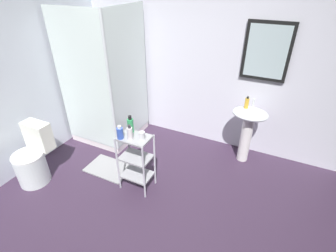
# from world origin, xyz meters

# --- Properties ---
(ground_plane) EXTENTS (4.20, 4.20, 0.02)m
(ground_plane) POSITION_xyz_m (0.00, 0.00, -0.01)
(ground_plane) COLOR #35253A
(wall_back) EXTENTS (4.20, 0.14, 2.50)m
(wall_back) POSITION_xyz_m (0.01, 1.85, 1.25)
(wall_back) COLOR silver
(wall_back) RESTS_ON ground_plane
(shower_stall) EXTENTS (0.92, 0.92, 2.00)m
(shower_stall) POSITION_xyz_m (-1.20, 1.18, 0.46)
(shower_stall) COLOR white
(shower_stall) RESTS_ON ground_plane
(pedestal_sink) EXTENTS (0.46, 0.37, 0.81)m
(pedestal_sink) POSITION_xyz_m (0.85, 1.52, 0.58)
(pedestal_sink) COLOR white
(pedestal_sink) RESTS_ON ground_plane
(sink_faucet) EXTENTS (0.03, 0.03, 0.10)m
(sink_faucet) POSITION_xyz_m (0.85, 1.64, 0.86)
(sink_faucet) COLOR silver
(sink_faucet) RESTS_ON pedestal_sink
(toilet) EXTENTS (0.37, 0.49, 0.76)m
(toilet) POSITION_xyz_m (-1.48, -0.06, 0.31)
(toilet) COLOR white
(toilet) RESTS_ON ground_plane
(storage_cart) EXTENTS (0.38, 0.28, 0.74)m
(storage_cart) POSITION_xyz_m (-0.24, 0.40, 0.44)
(storage_cart) COLOR silver
(storage_cart) RESTS_ON ground_plane
(hand_soap_bottle) EXTENTS (0.05, 0.05, 0.16)m
(hand_soap_bottle) POSITION_xyz_m (0.78, 1.53, 0.88)
(hand_soap_bottle) COLOR gold
(hand_soap_bottle) RESTS_ON pedestal_sink
(lotion_bottle_white) EXTENTS (0.06, 0.06, 0.18)m
(lotion_bottle_white) POSITION_xyz_m (-0.25, 0.35, 0.82)
(lotion_bottle_white) COLOR white
(lotion_bottle_white) RESTS_ON storage_cart
(shampoo_bottle_blue) EXTENTS (0.07, 0.07, 0.16)m
(shampoo_bottle_blue) POSITION_xyz_m (-0.36, 0.31, 0.81)
(shampoo_bottle_blue) COLOR blue
(shampoo_bottle_blue) RESTS_ON storage_cart
(body_wash_bottle_green) EXTENTS (0.07, 0.07, 0.21)m
(body_wash_bottle_green) POSITION_xyz_m (-0.33, 0.48, 0.83)
(body_wash_bottle_green) COLOR #309855
(body_wash_bottle_green) RESTS_ON storage_cart
(rinse_cup) EXTENTS (0.07, 0.07, 0.09)m
(rinse_cup) POSITION_xyz_m (-0.13, 0.41, 0.79)
(rinse_cup) COLOR silver
(rinse_cup) RESTS_ON storage_cart
(bath_mat) EXTENTS (0.60, 0.40, 0.02)m
(bath_mat) POSITION_xyz_m (-0.77, 0.49, 0.01)
(bath_mat) COLOR gray
(bath_mat) RESTS_ON ground_plane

